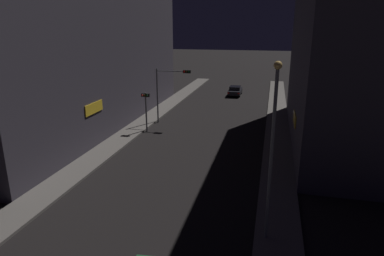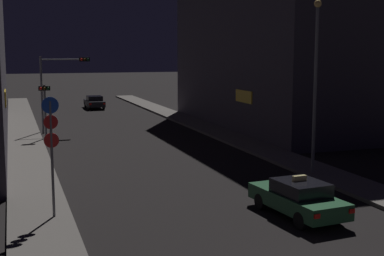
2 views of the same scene
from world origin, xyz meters
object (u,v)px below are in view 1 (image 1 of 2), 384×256
at_px(traffic_light_left_kerb, 146,104).
at_px(street_lamp_near_block, 272,142).
at_px(far_car, 235,91).
at_px(traffic_light_overhead, 169,85).

distance_m(traffic_light_left_kerb, street_lamp_near_block, 19.93).
bearing_deg(street_lamp_near_block, far_car, 98.86).
bearing_deg(street_lamp_near_block, traffic_light_left_kerb, 127.98).
bearing_deg(traffic_light_overhead, far_car, 73.23).
xyz_separation_m(far_car, traffic_light_left_kerb, (-6.52, -20.74, 2.10)).
xyz_separation_m(far_car, street_lamp_near_block, (5.66, -36.34, 4.41)).
bearing_deg(traffic_light_overhead, traffic_light_left_kerb, -110.80).
relative_size(traffic_light_overhead, street_lamp_near_block, 0.69).
bearing_deg(traffic_light_left_kerb, traffic_light_overhead, 69.20).
relative_size(far_car, traffic_light_left_kerb, 1.12).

